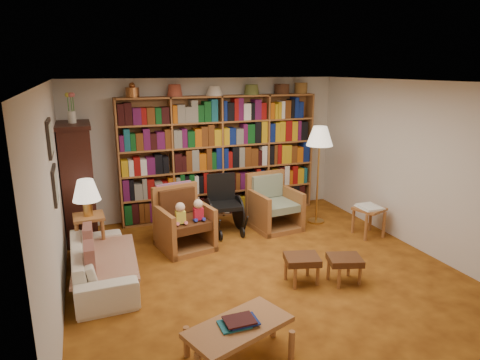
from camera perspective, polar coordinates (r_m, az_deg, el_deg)
name	(u,v)px	position (r m, az deg, el deg)	size (l,w,h in m)	color
floor	(260,268)	(6.01, 2.70, -11.66)	(5.00, 5.00, 0.00)	#A55F19
ceiling	(263,82)	(5.38, 3.02, 12.92)	(5.00, 5.00, 0.00)	white
wall_back	(207,148)	(7.87, -4.37, 4.30)	(5.00, 5.00, 0.00)	silver
wall_front	(389,258)	(3.54, 19.27, -9.75)	(5.00, 5.00, 0.00)	silver
wall_left	(53,201)	(5.15, -23.67, -2.53)	(5.00, 5.00, 0.00)	silver
wall_right	(414,166)	(6.92, 22.24, 1.80)	(5.00, 5.00, 0.00)	silver
bookshelf	(221,153)	(7.78, -2.59, 3.61)	(3.60, 0.30, 2.42)	#9F5E31
curio_cabinet	(78,181)	(7.15, -20.78, -0.13)	(0.50, 0.95, 2.40)	#34140E
framed_pictures	(53,162)	(5.35, -23.70, 2.24)	(0.03, 0.52, 0.97)	black
sofa	(101,263)	(5.83, -18.02, -10.47)	(0.69, 1.77, 0.52)	beige
sofa_throw	(105,259)	(5.81, -17.55, -10.05)	(0.77, 1.43, 0.04)	beige
cushion_left	(88,240)	(6.07, -19.56, -7.59)	(0.12, 0.37, 0.37)	maroon
cushion_right	(90,262)	(5.43, -19.37, -10.28)	(0.12, 0.38, 0.38)	maroon
side_table_lamp	(90,227)	(6.48, -19.42, -5.91)	(0.43, 0.43, 0.65)	#9F5E31
table_lamp	(86,191)	(6.32, -19.82, -1.45)	(0.38, 0.38, 0.52)	gold
armchair_leather	(183,222)	(6.62, -7.58, -5.58)	(0.88, 0.91, 0.94)	#9F5E31
armchair_sage	(272,207)	(7.39, 4.35, -3.57)	(0.82, 0.85, 0.93)	#9F5E31
wheelchair	(224,206)	(7.14, -2.17, -3.47)	(0.55, 0.77, 0.97)	black
floor_lamp	(320,140)	(7.43, 10.58, 5.25)	(0.45, 0.45, 1.71)	gold
side_table_papers	(369,212)	(7.27, 16.84, -4.17)	(0.54, 0.54, 0.50)	#9F5E31
footstool_a	(302,261)	(5.57, 8.27, -10.64)	(0.51, 0.46, 0.36)	#4B2914
footstool_b	(345,262)	(5.68, 13.78, -10.52)	(0.50, 0.46, 0.35)	#4B2914
coffee_table	(239,329)	(4.21, -0.18, -19.22)	(1.10, 0.80, 0.41)	#9F5E31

